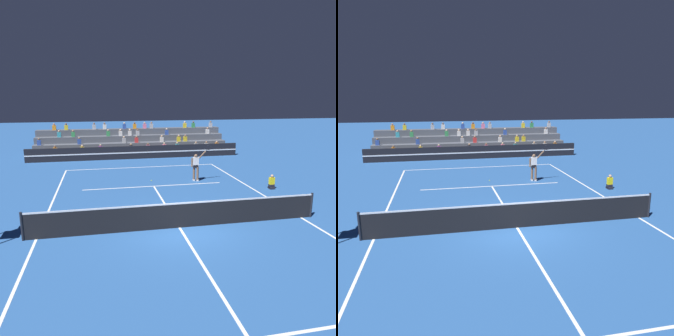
% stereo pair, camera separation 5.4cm
% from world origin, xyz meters
% --- Properties ---
extents(ground_plane, '(120.00, 120.00, 0.00)m').
position_xyz_m(ground_plane, '(0.00, 0.00, 0.00)').
color(ground_plane, '#285699').
extents(court_lines, '(11.10, 23.90, 0.01)m').
position_xyz_m(court_lines, '(0.00, 0.00, 0.00)').
color(court_lines, white).
rests_on(court_lines, ground).
extents(tennis_net, '(12.00, 0.10, 1.10)m').
position_xyz_m(tennis_net, '(0.00, 0.00, 0.54)').
color(tennis_net, black).
rests_on(tennis_net, ground).
extents(sponsor_banner_wall, '(18.00, 0.26, 1.10)m').
position_xyz_m(sponsor_banner_wall, '(0.00, 15.48, 0.55)').
color(sponsor_banner_wall, black).
rests_on(sponsor_banner_wall, ground).
extents(bleacher_stand, '(17.43, 3.80, 2.83)m').
position_xyz_m(bleacher_stand, '(0.00, 18.65, 0.84)').
color(bleacher_stand, '#4C515B').
rests_on(bleacher_stand, ground).
extents(ball_kid_courtside, '(0.30, 0.36, 0.84)m').
position_xyz_m(ball_kid_courtside, '(6.56, 4.50, 0.33)').
color(ball_kid_courtside, black).
rests_on(ball_kid_courtside, ground).
extents(tennis_player, '(1.30, 0.38, 2.33)m').
position_xyz_m(tennis_player, '(2.82, 7.14, 0.98)').
color(tennis_player, brown).
rests_on(tennis_player, ground).
extents(tennis_ball, '(0.07, 0.07, 0.07)m').
position_xyz_m(tennis_ball, '(0.05, 7.66, 0.03)').
color(tennis_ball, '#C6DB33').
rests_on(tennis_ball, ground).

